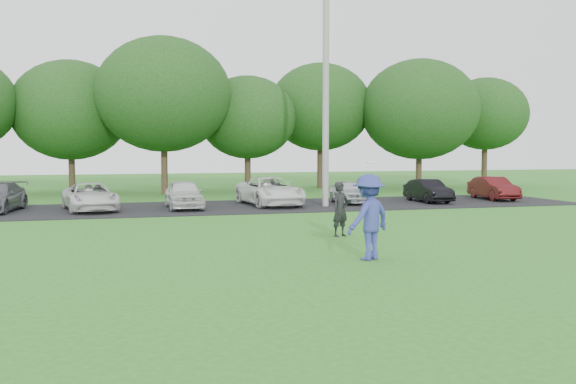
# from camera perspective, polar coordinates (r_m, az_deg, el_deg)

# --- Properties ---
(ground) EXTENTS (100.00, 100.00, 0.00)m
(ground) POSITION_cam_1_polar(r_m,az_deg,el_deg) (15.39, 3.55, -5.71)
(ground) COLOR #297220
(ground) RESTS_ON ground
(parking_lot) EXTENTS (32.00, 6.50, 0.03)m
(parking_lot) POSITION_cam_1_polar(r_m,az_deg,el_deg) (27.89, -5.30, -1.32)
(parking_lot) COLOR black
(parking_lot) RESTS_ON ground
(utility_pole) EXTENTS (0.28, 0.28, 10.97)m
(utility_pole) POSITION_cam_1_polar(r_m,az_deg,el_deg) (28.09, 3.38, 9.90)
(utility_pole) COLOR gray
(utility_pole) RESTS_ON ground
(frisbee_player) EXTENTS (1.47, 1.24, 2.30)m
(frisbee_player) POSITION_cam_1_polar(r_m,az_deg,el_deg) (14.87, 7.18, -2.22)
(frisbee_player) COLOR #333C92
(frisbee_player) RESTS_ON ground
(camera_bystander) EXTENTS (0.69, 0.59, 1.59)m
(camera_bystander) POSITION_cam_1_polar(r_m,az_deg,el_deg) (18.67, 4.69, -1.54)
(camera_bystander) COLOR black
(camera_bystander) RESTS_ON ground
(parked_cars) EXTENTS (28.19, 4.86, 1.25)m
(parked_cars) POSITION_cam_1_polar(r_m,az_deg,el_deg) (27.64, -8.81, -0.17)
(parked_cars) COLOR white
(parked_cars) RESTS_ON parking_lot
(tree_row) EXTENTS (42.39, 9.85, 8.64)m
(tree_row) POSITION_cam_1_polar(r_m,az_deg,el_deg) (37.71, -5.78, 7.50)
(tree_row) COLOR #38281C
(tree_row) RESTS_ON ground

